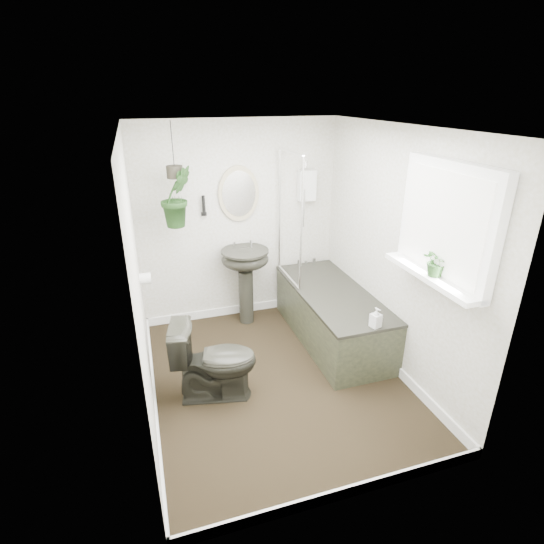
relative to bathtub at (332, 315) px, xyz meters
name	(u,v)px	position (x,y,z in m)	size (l,w,h in m)	color
floor	(277,378)	(-0.80, -0.50, -0.30)	(2.30, 2.80, 0.02)	black
ceiling	(278,126)	(-0.80, -0.50, 2.02)	(2.30, 2.80, 0.02)	white
wall_back	(239,223)	(-0.80, 0.91, 0.86)	(2.30, 0.02, 2.30)	white
wall_front	(355,358)	(-0.80, -1.91, 0.86)	(2.30, 0.02, 2.30)	white
wall_left	(137,285)	(-1.96, -0.50, 0.86)	(0.02, 2.80, 2.30)	white
wall_right	(395,253)	(0.36, -0.50, 0.86)	(0.02, 2.80, 2.30)	white
skirting	(277,373)	(-0.80, -0.50, -0.24)	(2.30, 2.80, 0.10)	white
bathtub	(332,315)	(0.00, 0.00, 0.00)	(0.72, 1.72, 0.58)	black
bath_screen	(290,218)	(-0.33, 0.49, 0.99)	(0.04, 0.72, 1.40)	silver
shower_box	(307,185)	(0.00, 0.84, 1.26)	(0.20, 0.10, 0.35)	white
oval_mirror	(239,194)	(-0.80, 0.87, 1.21)	(0.46, 0.03, 0.62)	tan
wall_sconce	(204,206)	(-1.20, 0.86, 1.11)	(0.04, 0.04, 0.22)	black
toilet_roll_holder	(145,279)	(-1.90, 0.20, 0.61)	(0.11, 0.11, 0.11)	white
window_recess	(447,223)	(0.29, -1.20, 1.36)	(0.08, 1.00, 0.90)	white
window_sill	(431,276)	(0.22, -1.20, 0.94)	(0.18, 1.00, 0.04)	white
window_blinds	(442,223)	(0.24, -1.20, 1.36)	(0.01, 0.86, 0.76)	white
toilet	(214,360)	(-1.40, -0.57, 0.08)	(0.42, 0.73, 0.74)	black
pedestal_sink	(246,286)	(-0.80, 0.66, 0.17)	(0.54, 0.46, 0.92)	black
sill_plant	(437,261)	(0.22, -1.24, 1.08)	(0.21, 0.19, 0.24)	black
hanging_plant	(177,197)	(-1.50, 0.59, 1.29)	(0.34, 0.27, 0.61)	black
soap_bottle	(376,318)	(0.04, -0.79, 0.38)	(0.08, 0.09, 0.19)	#2E2524
hanging_pot	(175,172)	(-1.50, 0.59, 1.53)	(0.16, 0.16, 0.12)	black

